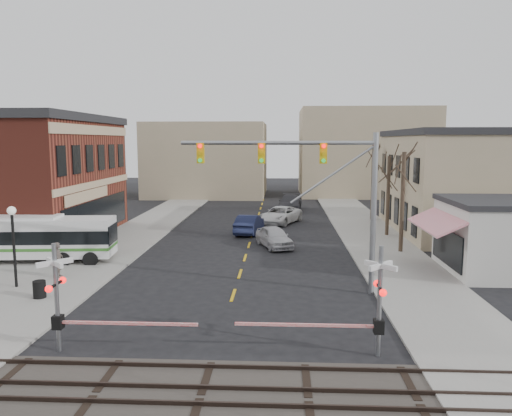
{
  "coord_description": "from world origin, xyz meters",
  "views": [
    {
      "loc": [
        2.37,
        -21.8,
        7.6
      ],
      "look_at": [
        0.8,
        8.51,
        3.5
      ],
      "focal_mm": 35.0,
      "sensor_mm": 36.0,
      "label": 1
    }
  ],
  "objects": [
    {
      "name": "tree_east_c",
      "position": [
        11.0,
        26.0,
        3.72
      ],
      "size": [
        0.28,
        0.28,
        7.2
      ],
      "color": "#382B21",
      "rests_on": "sidewalk_east"
    },
    {
      "name": "tree_east_a",
      "position": [
        10.5,
        12.0,
        3.5
      ],
      "size": [
        0.28,
        0.28,
        6.75
      ],
      "color": "#382B21",
      "rests_on": "sidewalk_east"
    },
    {
      "name": "tree_east_b",
      "position": [
        10.8,
        18.0,
        3.27
      ],
      "size": [
        0.28,
        0.28,
        6.3
      ],
      "color": "#382B21",
      "rests_on": "sidewalk_east"
    },
    {
      "name": "street_lamp",
      "position": [
        -11.29,
        2.49,
        3.13
      ],
      "size": [
        0.44,
        0.44,
        4.19
      ],
      "color": "black",
      "rests_on": "sidewalk_west"
    },
    {
      "name": "car_b",
      "position": [
        -0.29,
        18.64,
        0.78
      ],
      "size": [
        2.33,
        4.95,
        1.57
      ],
      "primitive_type": "imported",
      "rotation": [
        0.0,
        0.0,
        3.0
      ],
      "color": "#191F40",
      "rests_on": "ground"
    },
    {
      "name": "transit_bus",
      "position": [
        -13.66,
        7.99,
        1.61
      ],
      "size": [
        11.1,
        3.39,
        2.81
      ],
      "color": "silver",
      "rests_on": "ground"
    },
    {
      "name": "ground",
      "position": [
        0.0,
        0.0,
        0.0
      ],
      "size": [
        160.0,
        160.0,
        0.0
      ],
      "primitive_type": "plane",
      "color": "black",
      "rests_on": "ground"
    },
    {
      "name": "trash_bin",
      "position": [
        -9.21,
        0.8,
        0.53
      ],
      "size": [
        0.6,
        0.6,
        0.82
      ],
      "primitive_type": "cylinder",
      "color": "black",
      "rests_on": "sidewalk_west"
    },
    {
      "name": "car_c",
      "position": [
        2.22,
        23.84,
        0.77
      ],
      "size": [
        4.57,
        6.13,
        1.55
      ],
      "primitive_type": "imported",
      "rotation": [
        0.0,
        0.0,
        -0.41
      ],
      "color": "silver",
      "rests_on": "ground"
    },
    {
      "name": "rail_tracks",
      "position": [
        0.0,
        -8.0,
        0.12
      ],
      "size": [
        160.0,
        3.91,
        0.14
      ],
      "color": "#2D231E",
      "rests_on": "ground"
    },
    {
      "name": "sidewalk_west",
      "position": [
        -9.5,
        20.0,
        0.06
      ],
      "size": [
        5.0,
        60.0,
        0.12
      ],
      "primitive_type": "cube",
      "color": "gray",
      "rests_on": "ground"
    },
    {
      "name": "sidewalk_east",
      "position": [
        9.5,
        20.0,
        0.06
      ],
      "size": [
        5.0,
        60.0,
        0.12
      ],
      "primitive_type": "cube",
      "color": "gray",
      "rests_on": "ground"
    },
    {
      "name": "rr_crossing_west",
      "position": [
        -5.26,
        -4.89,
        1.97
      ],
      "size": [
        5.6,
        1.36,
        4.0
      ],
      "color": "gray",
      "rests_on": "ground"
    },
    {
      "name": "car_a",
      "position": [
        1.85,
        13.44,
        0.75
      ],
      "size": [
        3.15,
        4.73,
        1.5
      ],
      "primitive_type": "imported",
      "rotation": [
        0.0,
        0.0,
        0.35
      ],
      "color": "#A3A3A8",
      "rests_on": "ground"
    },
    {
      "name": "rr_crossing_east",
      "position": [
        5.4,
        -4.72,
        1.97
      ],
      "size": [
        5.6,
        1.36,
        4.0
      ],
      "color": "gray",
      "rests_on": "ground"
    },
    {
      "name": "traffic_signal_mast",
      "position": [
        4.21,
        2.63,
        5.72
      ],
      "size": [
        9.59,
        0.3,
        8.0
      ],
      "color": "gray",
      "rests_on": "ground"
    },
    {
      "name": "pedestrian_far",
      "position": [
        -10.14,
        8.68,
        1.05
      ],
      "size": [
        1.06,
        1.13,
        1.86
      ],
      "primitive_type": "imported",
      "rotation": [
        0.0,
        0.0,
        1.06
      ],
      "color": "#2F2C4D",
      "rests_on": "sidewalk_west"
    },
    {
      "name": "pedestrian_near",
      "position": [
        -9.91,
        4.45,
        1.09
      ],
      "size": [
        0.62,
        0.8,
        1.95
      ],
      "primitive_type": "imported",
      "rotation": [
        0.0,
        0.0,
        1.81
      ],
      "color": "#4D433E",
      "rests_on": "sidewalk_west"
    },
    {
      "name": "car_d",
      "position": [
        3.29,
        32.53,
        0.85
      ],
      "size": [
        2.9,
        6.04,
        1.7
      ],
      "primitive_type": "imported",
      "rotation": [
        0.0,
        0.0,
        -0.09
      ],
      "color": "#38383D",
      "rests_on": "ground"
    },
    {
      "name": "ballast_strip",
      "position": [
        0.0,
        -8.0,
        0.03
      ],
      "size": [
        160.0,
        5.0,
        0.06
      ],
      "primitive_type": "cube",
      "color": "#332D28",
      "rests_on": "ground"
    }
  ]
}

